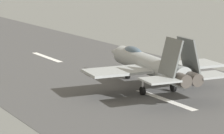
% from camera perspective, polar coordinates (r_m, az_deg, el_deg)
% --- Properties ---
extents(ground_plane, '(400.00, 400.00, 0.00)m').
position_cam_1_polar(ground_plane, '(43.55, 6.62, -3.94)').
color(ground_plane, slate).
extents(runway_strip, '(240.00, 26.00, 0.02)m').
position_cam_1_polar(runway_strip, '(43.54, 6.63, -3.93)').
color(runway_strip, '#454646').
rests_on(runway_strip, ground).
extents(fighter_jet, '(17.21, 13.58, 5.61)m').
position_cam_1_polar(fighter_jet, '(47.30, 4.27, 0.33)').
color(fighter_jet, '#949B9B').
rests_on(fighter_jet, ground).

